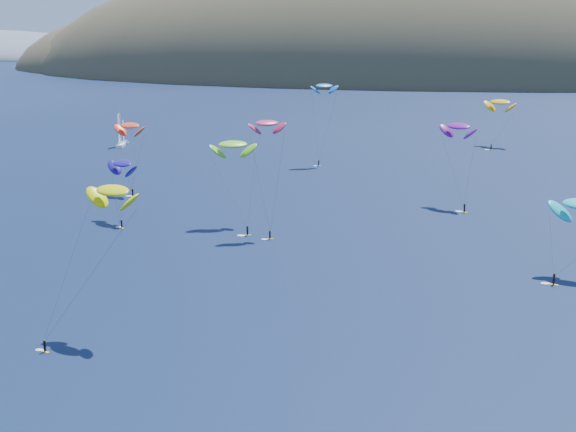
# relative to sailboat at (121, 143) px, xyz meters

# --- Properties ---
(island) EXTENTS (730.00, 300.00, 210.00)m
(island) POSITION_rel_sailboat_xyz_m (107.81, 363.30, -11.73)
(island) COLOR #3D3526
(island) RESTS_ON ground
(sailboat) EXTENTS (10.32, 8.86, 12.48)m
(sailboat) POSITION_rel_sailboat_xyz_m (0.00, 0.00, 0.00)
(sailboat) COLOR white
(sailboat) RESTS_ON ground
(kitesurfer_1) EXTENTS (9.71, 9.66, 19.06)m
(kitesurfer_1) POSITION_rel_sailboat_xyz_m (29.45, -66.57, 15.56)
(kitesurfer_1) COLOR yellow
(kitesurfer_1) RESTS_ON ground
(kitesurfer_2) EXTENTS (11.86, 13.69, 22.32)m
(kitesurfer_2) POSITION_rel_sailboat_xyz_m (59.98, -151.80, 18.92)
(kitesurfer_2) COLOR yellow
(kitesurfer_2) RESTS_ON ground
(kitesurfer_3) EXTENTS (11.01, 13.65, 19.46)m
(kitesurfer_3) POSITION_rel_sailboat_xyz_m (61.87, -91.83, 15.83)
(kitesurfer_3) COLOR yellow
(kitesurfer_3) RESTS_ON ground
(kitesurfer_4) EXTENTS (8.59, 7.69, 25.08)m
(kitesurfer_4) POSITION_rel_sailboat_xyz_m (71.24, -19.88, 21.87)
(kitesurfer_4) COLOR yellow
(kitesurfer_4) RESTS_ON ground
(kitesurfer_6) EXTENTS (9.96, 13.50, 20.78)m
(kitesurfer_6) POSITION_rel_sailboat_xyz_m (108.54, -65.48, 17.20)
(kitesurfer_6) COLOR yellow
(kitesurfer_6) RESTS_ON ground
(kitesurfer_9) EXTENTS (7.94, 8.40, 24.38)m
(kitesurfer_9) POSITION_rel_sailboat_xyz_m (70.46, -98.25, 21.31)
(kitesurfer_9) COLOR yellow
(kitesurfer_9) RESTS_ON ground
(kitesurfer_10) EXTENTS (9.82, 12.18, 14.87)m
(kitesurfer_10) POSITION_rel_sailboat_xyz_m (37.88, -93.23, 11.33)
(kitesurfer_10) COLOR yellow
(kitesurfer_10) RESTS_ON ground
(kitesurfer_11) EXTENTS (11.95, 16.32, 17.65)m
(kitesurfer_11) POSITION_rel_sailboat_xyz_m (124.57, 23.91, 13.60)
(kitesurfer_11) COLOR yellow
(kitesurfer_11) RESTS_ON ground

